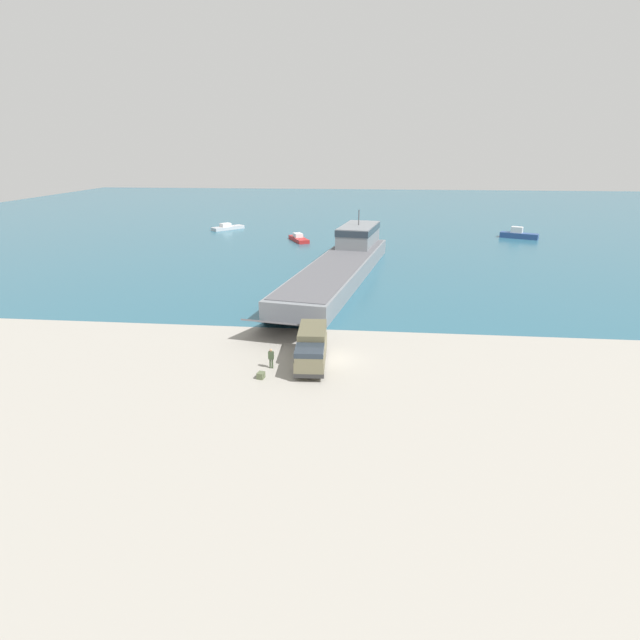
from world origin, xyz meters
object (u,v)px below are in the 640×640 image
at_px(cargo_crate, 261,375).
at_px(moored_boat_b, 299,238).
at_px(soldier_on_ramp, 271,357).
at_px(moored_boat_a, 227,227).
at_px(landing_craft, 344,260).
at_px(military_truck, 312,348).
at_px(moored_boat_c, 519,234).

bearing_deg(cargo_crate, moored_boat_b, 95.27).
xyz_separation_m(soldier_on_ramp, moored_boat_a, (-23.75, 71.56, -0.50)).
distance_m(moored_boat_a, moored_boat_b, 21.74).
distance_m(landing_craft, moored_boat_a, 47.33).
relative_size(landing_craft, cargo_crate, 75.48).
height_order(soldier_on_ramp, cargo_crate, soldier_on_ramp).
bearing_deg(military_truck, moored_boat_c, 149.58).
bearing_deg(soldier_on_ramp, moored_boat_c, -28.38).
relative_size(soldier_on_ramp, moored_boat_c, 0.23).
xyz_separation_m(soldier_on_ramp, moored_boat_b, (-6.07, 58.92, -0.50)).
bearing_deg(cargo_crate, moored_boat_a, 107.58).
height_order(soldier_on_ramp, moored_boat_a, soldier_on_ramp).
bearing_deg(moored_boat_c, soldier_on_ramp, -5.27).
bearing_deg(moored_boat_a, cargo_crate, -30.50).
bearing_deg(cargo_crate, moored_boat_c, 61.11).
bearing_deg(soldier_on_ramp, landing_craft, -6.05).
bearing_deg(landing_craft, moored_boat_c, 54.66).
relative_size(military_truck, moored_boat_c, 0.96).
distance_m(landing_craft, soldier_on_ramp, 33.57).
relative_size(landing_craft, moored_boat_a, 6.61).
height_order(moored_boat_a, moored_boat_c, moored_boat_c).
height_order(landing_craft, military_truck, landing_craft).
bearing_deg(landing_craft, soldier_on_ramp, -87.19).
height_order(military_truck, cargo_crate, military_truck).
bearing_deg(soldier_on_ramp, military_truck, -69.28).
relative_size(military_truck, moored_boat_b, 0.96).
bearing_deg(moored_boat_b, moored_boat_a, -60.83).
height_order(moored_boat_a, moored_boat_b, moored_boat_a).
distance_m(military_truck, moored_boat_a, 75.40).
height_order(soldier_on_ramp, moored_boat_b, soldier_on_ramp).
bearing_deg(cargo_crate, soldier_on_ramp, 77.19).
relative_size(landing_craft, moored_boat_b, 6.22).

